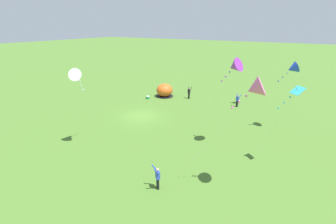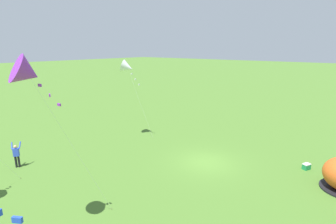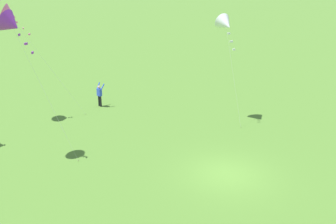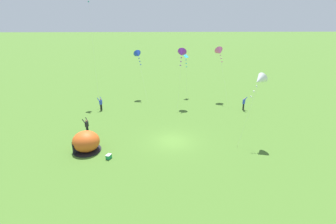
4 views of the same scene
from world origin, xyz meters
The scene contains 11 objects.
ground_plane centered at (0.00, 0.00, 0.00)m, with size 300.00×300.00×0.00m, color #477028.
popup_tent centered at (-8.79, -1.88, 1.00)m, with size 2.81×2.81×2.10m.
cooler_box centered at (-6.29, -3.48, 0.22)m, with size 0.56×0.64×0.44m.
person_arms_raised centered at (10.47, 9.38, 1.00)m, with size 0.68×0.72×1.89m.
person_near_tent centered at (-9.80, 9.66, 1.00)m, with size 0.64×0.72×1.89m.
person_strolling centered at (-9.76, 2.07, 1.00)m, with size 0.62×0.71×1.89m.
kite_blue centered at (-4.84, 15.86, 6.81)m, with size 2.38×4.55×7.53m.
kite_pink centered at (7.59, 14.50, 7.43)m, with size 1.69×5.29×8.20m.
kite_white centered at (8.62, -0.16, 6.81)m, with size 2.81×2.11×7.52m.
kite_purple centered at (1.68, 11.66, 7.63)m, with size 1.54×4.03×8.40m.
kite_cyan centered at (2.70, 16.54, 6.16)m, with size 1.04×2.85×6.75m.
Camera 4 is at (-1.12, -25.38, 13.33)m, focal length 28.00 mm.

